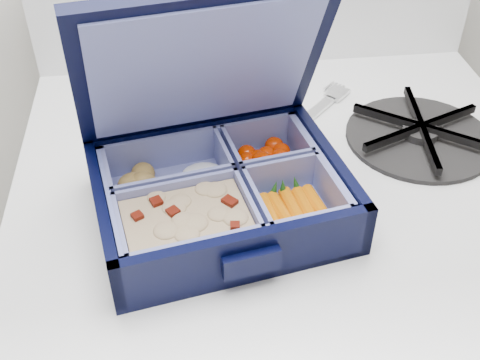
{
  "coord_description": "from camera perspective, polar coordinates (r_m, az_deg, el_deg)",
  "views": [
    {
      "loc": [
        -0.43,
        1.18,
        1.29
      ],
      "look_at": [
        -0.38,
        1.63,
        0.92
      ],
      "focal_mm": 45.0,
      "sensor_mm": 36.0,
      "label": 1
    }
  ],
  "objects": [
    {
      "name": "bento_box",
      "position": [
        0.58,
        -1.88,
        -1.38
      ],
      "size": [
        0.27,
        0.22,
        0.06
      ],
      "primitive_type": null,
      "rotation": [
        0.0,
        0.0,
        0.18
      ],
      "color": "black",
      "rests_on": "stove"
    },
    {
      "name": "fork",
      "position": [
        0.72,
        5.53,
        5.13
      ],
      "size": [
        0.15,
        0.16,
        0.01
      ],
      "primitive_type": null,
      "rotation": [
        0.0,
        0.0,
        -0.77
      ],
      "color": "silver",
      "rests_on": "stove"
    },
    {
      "name": "burner_grate",
      "position": [
        0.72,
        16.75,
        4.5
      ],
      "size": [
        0.22,
        0.22,
        0.02
      ],
      "primitive_type": "cylinder",
      "rotation": [
        0.0,
        0.0,
        0.39
      ],
      "color": "black",
      "rests_on": "stove"
    },
    {
      "name": "burner_grate_rear",
      "position": [
        0.81,
        -8.07,
        9.72
      ],
      "size": [
        0.2,
        0.2,
        0.02
      ],
      "primitive_type": "cylinder",
      "rotation": [
        0.0,
        0.0,
        0.15
      ],
      "color": "black",
      "rests_on": "stove"
    }
  ]
}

